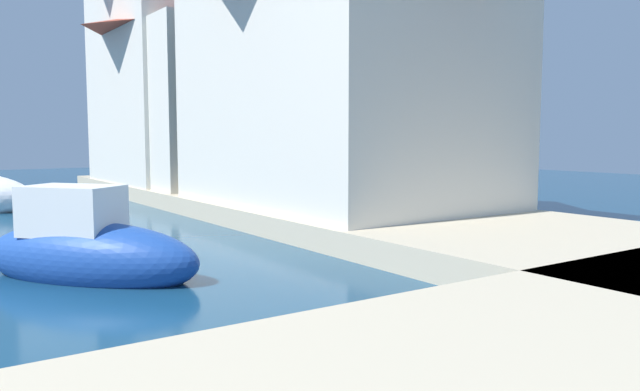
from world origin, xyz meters
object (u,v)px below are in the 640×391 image
at_px(waterfront_building_main, 338,67).
at_px(waterfront_building_annex, 196,95).
at_px(waterfront_building_far, 186,65).
at_px(moored_boat_2, 87,251).

relative_size(waterfront_building_main, waterfront_building_annex, 0.93).
distance_m(waterfront_building_annex, waterfront_building_far, 1.52).
xyz_separation_m(waterfront_building_main, waterfront_building_annex, (-0.00, 9.32, -0.19)).
height_order(waterfront_building_main, waterfront_building_annex, waterfront_building_main).
relative_size(waterfront_building_annex, waterfront_building_far, 1.05).
distance_m(moored_boat_2, waterfront_building_annex, 14.87).
xyz_separation_m(waterfront_building_main, waterfront_building_far, (0.00, 10.23, 1.02)).
bearing_deg(moored_boat_2, waterfront_building_far, 112.67).
bearing_deg(waterfront_building_far, waterfront_building_annex, -90.00).
relative_size(moored_boat_2, waterfront_building_annex, 0.40).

